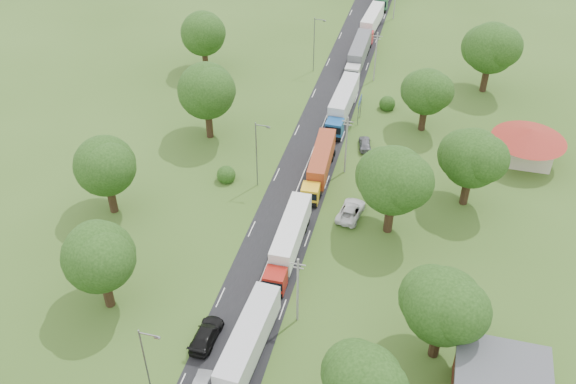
% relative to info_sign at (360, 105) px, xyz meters
% --- Properties ---
extents(ground, '(260.00, 260.00, 0.00)m').
position_rel_info_sign_xyz_m(ground, '(-5.20, -35.00, -3.00)').
color(ground, '#36541C').
rests_on(ground, ground).
extents(road, '(8.00, 200.00, 0.04)m').
position_rel_info_sign_xyz_m(road, '(-5.20, -15.00, -3.00)').
color(road, black).
rests_on(road, ground).
extents(info_sign, '(0.12, 3.10, 4.10)m').
position_rel_info_sign_xyz_m(info_sign, '(0.00, 0.00, 0.00)').
color(info_sign, slate).
rests_on(info_sign, ground).
extents(pole_1, '(1.60, 0.24, 9.00)m').
position_rel_info_sign_xyz_m(pole_1, '(0.30, -42.00, 1.68)').
color(pole_1, gray).
rests_on(pole_1, ground).
extents(pole_2, '(1.60, 0.24, 9.00)m').
position_rel_info_sign_xyz_m(pole_2, '(0.30, -14.00, 1.68)').
color(pole_2, gray).
rests_on(pole_2, ground).
extents(pole_3, '(1.60, 0.24, 9.00)m').
position_rel_info_sign_xyz_m(pole_3, '(0.30, 14.00, 1.68)').
color(pole_3, gray).
rests_on(pole_3, ground).
extents(lamp_0, '(2.03, 0.22, 10.00)m').
position_rel_info_sign_xyz_m(lamp_0, '(-10.55, -55.00, 2.55)').
color(lamp_0, slate).
rests_on(lamp_0, ground).
extents(lamp_1, '(2.03, 0.22, 10.00)m').
position_rel_info_sign_xyz_m(lamp_1, '(-10.55, -20.00, 2.55)').
color(lamp_1, slate).
rests_on(lamp_1, ground).
extents(lamp_2, '(2.03, 0.22, 10.00)m').
position_rel_info_sign_xyz_m(lamp_2, '(-10.55, 15.00, 2.55)').
color(lamp_2, slate).
rests_on(lamp_2, ground).
extents(tree_2, '(8.00, 8.00, 10.10)m').
position_rel_info_sign_xyz_m(tree_2, '(8.79, -52.86, 3.59)').
color(tree_2, '#382616').
rests_on(tree_2, ground).
extents(tree_3, '(8.80, 8.80, 11.07)m').
position_rel_info_sign_xyz_m(tree_3, '(14.79, -42.84, 4.22)').
color(tree_3, '#382616').
rests_on(tree_3, ground).
extents(tree_4, '(9.60, 9.60, 12.05)m').
position_rel_info_sign_xyz_m(tree_4, '(7.79, -24.83, 4.85)').
color(tree_4, '#382616').
rests_on(tree_4, ground).
extents(tree_5, '(8.80, 8.80, 11.07)m').
position_rel_info_sign_xyz_m(tree_5, '(16.79, -16.84, 4.22)').
color(tree_5, '#382616').
rests_on(tree_5, ground).
extents(tree_6, '(8.00, 8.00, 10.10)m').
position_rel_info_sign_xyz_m(tree_6, '(9.79, 0.14, 3.59)').
color(tree_6, '#382616').
rests_on(tree_6, ground).
extents(tree_7, '(9.60, 9.60, 12.05)m').
position_rel_info_sign_xyz_m(tree_7, '(18.79, 15.17, 4.85)').
color(tree_7, '#382616').
rests_on(tree_7, ground).
extents(tree_10, '(8.80, 8.80, 11.07)m').
position_rel_info_sign_xyz_m(tree_10, '(-20.21, -44.84, 4.22)').
color(tree_10, '#382616').
rests_on(tree_10, ground).
extents(tree_11, '(8.80, 8.80, 11.07)m').
position_rel_info_sign_xyz_m(tree_11, '(-27.21, -29.84, 4.22)').
color(tree_11, '#382616').
rests_on(tree_11, ground).
extents(tree_12, '(9.60, 9.60, 12.05)m').
position_rel_info_sign_xyz_m(tree_12, '(-21.21, -9.83, 4.85)').
color(tree_12, '#382616').
rests_on(tree_12, ground).
extents(tree_13, '(8.80, 8.80, 11.07)m').
position_rel_info_sign_xyz_m(tree_13, '(-29.21, 10.16, 4.22)').
color(tree_13, '#382616').
rests_on(tree_13, ground).
extents(house_brick, '(8.60, 6.60, 5.20)m').
position_rel_info_sign_xyz_m(house_brick, '(20.80, -47.00, -0.35)').
color(house_brick, maroon).
rests_on(house_brick, ground).
extents(house_cream, '(10.08, 10.08, 5.80)m').
position_rel_info_sign_xyz_m(house_cream, '(24.80, -5.00, 0.64)').
color(house_cream, beige).
rests_on(house_cream, ground).
extents(truck_0, '(3.26, 15.53, 4.29)m').
position_rel_info_sign_xyz_m(truck_0, '(-3.26, -48.97, -0.72)').
color(truck_0, white).
rests_on(truck_0, ground).
extents(truck_1, '(2.64, 14.61, 4.05)m').
position_rel_info_sign_xyz_m(truck_1, '(-3.15, -32.17, -0.85)').
color(truck_1, maroon).
rests_on(truck_1, ground).
extents(truck_2, '(2.99, 13.95, 3.86)m').
position_rel_info_sign_xyz_m(truck_2, '(-2.86, -15.94, -0.96)').
color(truck_2, yellow).
rests_on(truck_2, ground).
extents(truck_3, '(2.95, 15.14, 4.19)m').
position_rel_info_sign_xyz_m(truck_3, '(-2.86, 0.93, -0.78)').
color(truck_3, '#174A8A').
rests_on(truck_3, ground).
extents(truck_4, '(2.53, 14.68, 4.07)m').
position_rel_info_sign_xyz_m(truck_4, '(-3.35, 19.28, -0.84)').
color(truck_4, silver).
rests_on(truck_4, ground).
extents(truck_5, '(3.17, 14.25, 3.94)m').
position_rel_info_sign_xyz_m(truck_5, '(-3.24, 33.96, -0.91)').
color(truck_5, '#B11B26').
rests_on(truck_5, ground).
extents(car_lane_rear, '(2.47, 5.70, 1.63)m').
position_rel_info_sign_xyz_m(car_lane_rear, '(-8.20, -47.00, -2.19)').
color(car_lane_rear, black).
rests_on(car_lane_rear, ground).
extents(car_verge_near, '(3.46, 6.13, 1.62)m').
position_rel_info_sign_xyz_m(car_verge_near, '(2.80, -23.31, -2.19)').
color(car_verge_near, white).
rests_on(car_verge_near, ground).
extents(car_verge_far, '(2.49, 4.44, 1.43)m').
position_rel_info_sign_xyz_m(car_verge_far, '(2.10, -7.21, -2.29)').
color(car_verge_far, slate).
rests_on(car_verge_far, ground).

